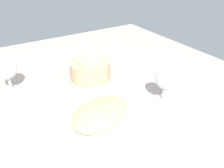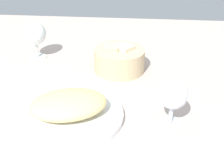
{
  "view_description": "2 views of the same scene",
  "coord_description": "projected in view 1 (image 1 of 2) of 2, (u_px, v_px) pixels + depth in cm",
  "views": [
    {
      "loc": [
        -26.1,
        -58.07,
        44.35
      ],
      "look_at": [
        8.17,
        -2.84,
        5.66
      ],
      "focal_mm": 35.52,
      "sensor_mm": 36.0,
      "label": 1
    },
    {
      "loc": [
        14.07,
        -72.67,
        44.35
      ],
      "look_at": [
        7.63,
        -3.19,
        4.6
      ],
      "focal_mm": 48.06,
      "sensor_mm": 36.0,
      "label": 2
    }
  ],
  "objects": [
    {
      "name": "ground_plane",
      "position": [
        88.0,
        103.0,
        0.77
      ],
      "size": [
        140.0,
        140.0,
        2.0
      ],
      "primitive_type": "cube",
      "color": "#B6A399"
    },
    {
      "name": "wine_glass_near",
      "position": [
        165.0,
        81.0,
        0.74
      ],
      "size": [
        6.82,
        6.82,
        11.71
      ],
      "color": "silver",
      "rests_on": "ground_plane"
    },
    {
      "name": "plate",
      "position": [
        101.0,
        122.0,
        0.66
      ],
      "size": [
        27.07,
        27.07,
        1.4
      ],
      "primitive_type": "cylinder",
      "color": "white",
      "rests_on": "ground_plane"
    },
    {
      "name": "lettuce_garnish",
      "position": [
        79.0,
        114.0,
        0.67
      ],
      "size": [
        3.65,
        3.65,
        1.18
      ],
      "primitive_type": "cone",
      "color": "#418339",
      "rests_on": "plate"
    },
    {
      "name": "wine_glass_far",
      "position": [
        6.0,
        70.0,
        0.79
      ],
      "size": [
        7.61,
        7.61,
        12.67
      ],
      "color": "silver",
      "rests_on": "ground_plane"
    },
    {
      "name": "omelette",
      "position": [
        100.0,
        114.0,
        0.64
      ],
      "size": [
        22.11,
        18.35,
        5.18
      ],
      "primitive_type": "ellipsoid",
      "rotation": [
        0.0,
        0.0,
        0.31
      ],
      "color": "#E6CA81",
      "rests_on": "plate"
    },
    {
      "name": "bread_basket",
      "position": [
        90.0,
        69.0,
        0.89
      ],
      "size": [
        16.12,
        16.12,
        8.48
      ],
      "color": "tan",
      "rests_on": "ground_plane"
    }
  ]
}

